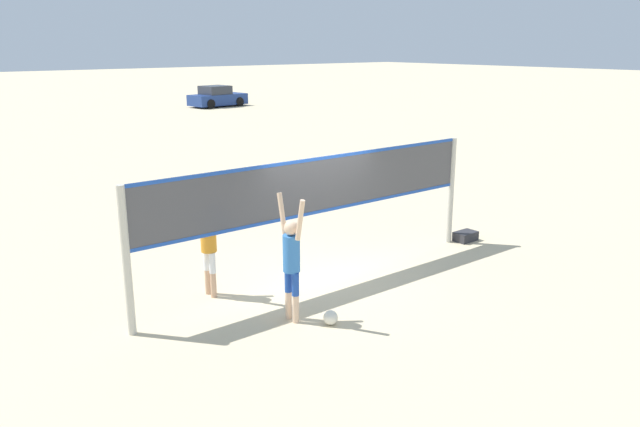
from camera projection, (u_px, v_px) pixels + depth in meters
ground_plane at (320, 279)px, 12.02m from camera, size 200.00×200.00×0.00m
volleyball_net at (320, 196)px, 11.58m from camera, size 7.64×0.13×2.39m
player_spiker at (291, 257)px, 9.95m from camera, size 0.28×0.70×2.10m
player_blocker at (208, 238)px, 10.97m from camera, size 0.28×0.69×2.05m
volleyball at (331, 318)px, 10.06m from camera, size 0.24×0.24×0.24m
gear_bag at (465, 236)px, 14.33m from camera, size 0.53×0.35×0.21m
parked_car_near at (217, 97)px, 44.31m from camera, size 4.21×2.30×1.47m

